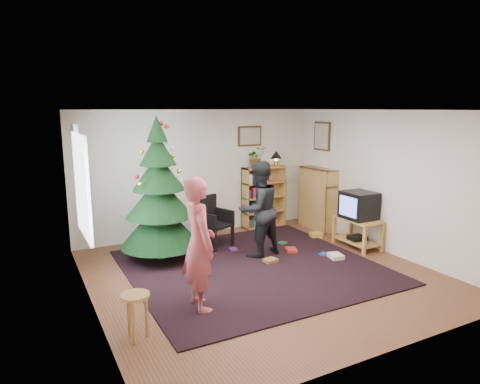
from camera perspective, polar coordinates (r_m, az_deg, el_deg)
name	(u,v)px	position (r m, az deg, el deg)	size (l,w,h in m)	color
floor	(261,273)	(6.77, 2.87, -10.80)	(5.00, 5.00, 0.00)	brown
ceiling	(263,110)	(6.28, 3.09, 10.85)	(5.00, 5.00, 0.00)	white
wall_back	(199,173)	(8.63, -5.50, 2.57)	(5.00, 0.02, 2.50)	silver
wall_front	(390,240)	(4.51, 19.43, -6.01)	(5.00, 0.02, 2.50)	silver
wall_left	(88,214)	(5.60, -19.66, -2.74)	(0.02, 5.00, 2.50)	silver
wall_right	(384,182)	(7.96, 18.67, 1.31)	(0.02, 5.00, 2.50)	silver
rug	(252,267)	(7.01, 1.61, -9.92)	(3.80, 3.60, 0.02)	black
window_pane	(82,186)	(6.14, -20.34, 0.78)	(0.04, 1.20, 1.40)	silver
curtain	(78,178)	(6.83, -20.79, 1.74)	(0.06, 0.35, 1.60)	white
picture_back	(250,136)	(9.02, 1.31, 7.46)	(0.55, 0.03, 0.42)	#4C3319
picture_right	(322,136)	(9.15, 10.89, 7.32)	(0.03, 0.50, 0.60)	#4C3319
christmas_tree	(159,201)	(7.20, -10.69, -1.24)	(1.34, 1.34, 2.42)	#3F2816
bookshelf_back	(264,196)	(9.22, 3.19, -0.54)	(0.95, 0.30, 1.30)	gold
bookshelf_right	(318,198)	(9.17, 10.30, -0.77)	(0.30, 0.95, 1.30)	gold
tv_stand	(358,230)	(8.17, 15.40, -4.93)	(0.48, 0.87, 0.55)	gold
crt_tv	(359,205)	(8.06, 15.56, -1.70)	(0.52, 0.56, 0.49)	black
armchair	(213,219)	(7.94, -3.68, -3.64)	(0.66, 0.68, 0.94)	black
stool	(135,304)	(4.98, -13.76, -14.35)	(0.32, 0.32, 0.53)	gold
person_standing	(199,244)	(5.42, -5.50, -6.90)	(0.63, 0.41, 1.72)	#AB444B
person_by_chair	(259,209)	(7.31, 2.49, -2.32)	(0.81, 0.63, 1.66)	black
potted_plant	(256,157)	(8.98, 2.15, 4.64)	(0.38, 0.33, 0.43)	gray
table_lamp	(276,156)	(9.24, 4.86, 4.84)	(0.24, 0.24, 0.33)	#A57F33
floor_clutter	(293,249)	(7.79, 7.12, -7.58)	(2.03, 1.38, 0.08)	#A51E19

